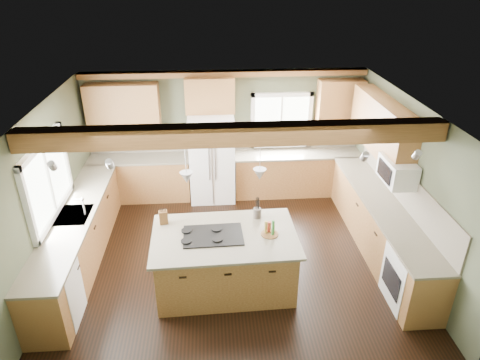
{
  "coord_description": "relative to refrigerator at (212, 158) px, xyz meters",
  "views": [
    {
      "loc": [
        -0.3,
        -5.85,
        4.45
      ],
      "look_at": [
        0.14,
        0.3,
        1.31
      ],
      "focal_mm": 32.0,
      "sensor_mm": 36.0,
      "label": 1
    }
  ],
  "objects": [
    {
      "name": "dishwasher",
      "position": [
        -2.19,
        -3.37,
        -0.47
      ],
      "size": [
        0.6,
        0.6,
        0.84
      ],
      "primitive_type": "cube",
      "color": "white",
      "rests_on": "floor"
    },
    {
      "name": "wall_right",
      "position": [
        3.1,
        -2.12,
        0.4
      ],
      "size": [
        0.0,
        5.0,
        5.0
      ],
      "primitive_type": "plane",
      "rotation": [
        1.57,
        0.0,
        -1.57
      ],
      "color": "#3F4531",
      "rests_on": "ground"
    },
    {
      "name": "oven",
      "position": [
        2.79,
        -3.37,
        -0.47
      ],
      "size": [
        0.6,
        0.72,
        0.84
      ],
      "primitive_type": "cube",
      "color": "white",
      "rests_on": "floor"
    },
    {
      "name": "backsplash_back",
      "position": [
        0.3,
        0.36,
        0.31
      ],
      "size": [
        5.58,
        0.03,
        0.58
      ],
      "primitive_type": "cube",
      "color": "brown",
      "rests_on": "wall_back"
    },
    {
      "name": "wall_left",
      "position": [
        -2.5,
        -2.12,
        0.4
      ],
      "size": [
        0.0,
        5.0,
        5.0
      ],
      "primitive_type": "plane",
      "rotation": [
        1.57,
        0.0,
        1.57
      ],
      "color": "#3F4531",
      "rests_on": "ground"
    },
    {
      "name": "upper_cab_over_fridge",
      "position": [
        -0.0,
        0.21,
        1.25
      ],
      "size": [
        0.96,
        0.35,
        0.7
      ],
      "primitive_type": "cube",
      "color": "brown",
      "rests_on": "wall_back"
    },
    {
      "name": "base_cab_back_right",
      "position": [
        1.79,
        0.08,
        -0.46
      ],
      "size": [
        2.62,
        0.6,
        0.88
      ],
      "primitive_type": "cube",
      "color": "brown",
      "rests_on": "floor"
    },
    {
      "name": "island",
      "position": [
        0.14,
        -2.81,
        -0.46
      ],
      "size": [
        2.01,
        1.26,
        0.88
      ],
      "primitive_type": "cube",
      "rotation": [
        0.0,
        0.0,
        0.03
      ],
      "color": "olive",
      "rests_on": "floor"
    },
    {
      "name": "window_left",
      "position": [
        -2.48,
        -2.07,
        0.65
      ],
      "size": [
        0.04,
        1.6,
        1.05
      ],
      "primitive_type": "cube",
      "color": "white",
      "rests_on": "wall_left"
    },
    {
      "name": "wall_back",
      "position": [
        0.3,
        0.38,
        0.4
      ],
      "size": [
        5.6,
        0.0,
        5.6
      ],
      "primitive_type": "plane",
      "rotation": [
        1.57,
        0.0,
        0.0
      ],
      "color": "#3F4531",
      "rests_on": "ground"
    },
    {
      "name": "cooktop",
      "position": [
        -0.02,
        -2.81,
        0.03
      ],
      "size": [
        0.87,
        0.59,
        0.02
      ],
      "primitive_type": "cube",
      "rotation": [
        0.0,
        0.0,
        0.03
      ],
      "color": "black",
      "rests_on": "island_top"
    },
    {
      "name": "faucet",
      "position": [
        -2.02,
        -2.07,
        0.15
      ],
      "size": [
        0.02,
        0.02,
        0.28
      ],
      "primitive_type": "cylinder",
      "color": "#B2B2B7",
      "rests_on": "sink"
    },
    {
      "name": "bottle_tray",
      "position": [
        0.8,
        -2.84,
        0.14
      ],
      "size": [
        0.28,
        0.28,
        0.23
      ],
      "primitive_type": null,
      "rotation": [
        0.0,
        0.0,
        -0.12
      ],
      "color": "brown",
      "rests_on": "island_top"
    },
    {
      "name": "pendant_right",
      "position": [
        0.64,
        -2.8,
        0.98
      ],
      "size": [
        0.18,
        0.18,
        0.16
      ],
      "primitive_type": "cone",
      "rotation": [
        3.14,
        0.0,
        0.0
      ],
      "color": "#B2B2B7",
      "rests_on": "ceiling"
    },
    {
      "name": "backsplash_right",
      "position": [
        3.08,
        -2.07,
        0.31
      ],
      "size": [
        0.03,
        3.7,
        0.58
      ],
      "primitive_type": "cube",
      "color": "brown",
      "rests_on": "wall_right"
    },
    {
      "name": "counter_left",
      "position": [
        -2.2,
        -2.07,
        0.0
      ],
      "size": [
        0.64,
        3.74,
        0.04
      ],
      "primitive_type": "cube",
      "color": "brown",
      "rests_on": "base_cab_left"
    },
    {
      "name": "counter_back_right",
      "position": [
        1.79,
        0.08,
        0.0
      ],
      "size": [
        2.66,
        0.64,
        0.04
      ],
      "primitive_type": "cube",
      "color": "brown",
      "rests_on": "base_cab_back_right"
    },
    {
      "name": "base_cab_right",
      "position": [
        2.8,
        -2.07,
        -0.46
      ],
      "size": [
        0.6,
        3.7,
        0.88
      ],
      "primitive_type": "cube",
      "color": "brown",
      "rests_on": "floor"
    },
    {
      "name": "refrigerator",
      "position": [
        0.0,
        0.0,
        0.0
      ],
      "size": [
        0.9,
        0.74,
        1.8
      ],
      "primitive_type": "cube",
      "color": "white",
      "rests_on": "floor"
    },
    {
      "name": "counter_back_left",
      "position": [
        -1.49,
        0.08,
        0.0
      ],
      "size": [
        2.06,
        0.64,
        0.04
      ],
      "primitive_type": "cube",
      "color": "brown",
      "rests_on": "base_cab_back_left"
    },
    {
      "name": "window_back",
      "position": [
        1.45,
        0.36,
        0.65
      ],
      "size": [
        1.1,
        0.04,
        1.0
      ],
      "primitive_type": "cube",
      "color": "white",
      "rests_on": "wall_back"
    },
    {
      "name": "counter_right",
      "position": [
        2.8,
        -2.07,
        0.0
      ],
      "size": [
        0.64,
        3.74,
        0.04
      ],
      "primitive_type": "cube",
      "color": "brown",
      "rests_on": "base_cab_right"
    },
    {
      "name": "sink",
      "position": [
        -2.2,
        -2.07,
        0.01
      ],
      "size": [
        0.5,
        0.65,
        0.03
      ],
      "primitive_type": "cube",
      "color": "#262628",
      "rests_on": "counter_left"
    },
    {
      "name": "base_cab_back_left",
      "position": [
        -1.49,
        0.08,
        -0.46
      ],
      "size": [
        2.02,
        0.6,
        0.88
      ],
      "primitive_type": "cube",
      "color": "brown",
      "rests_on": "floor"
    },
    {
      "name": "upper_cab_back_left",
      "position": [
        -1.69,
        0.21,
        1.05
      ],
      "size": [
        1.4,
        0.35,
        0.9
      ],
      "primitive_type": "cube",
      "color": "brown",
      "rests_on": "wall_back"
    },
    {
      "name": "ceiling_beam",
      "position": [
        0.3,
        -2.81,
        1.57
      ],
      "size": [
        5.55,
        0.26,
        0.26
      ],
      "primitive_type": "cube",
      "color": "#513317",
      "rests_on": "ceiling"
    },
    {
      "name": "base_cab_left",
      "position": [
        -2.2,
        -2.07,
        -0.46
      ],
      "size": [
        0.6,
        3.7,
        0.88
      ],
      "primitive_type": "cube",
      "color": "brown",
      "rests_on": "floor"
    },
    {
      "name": "floor",
      "position": [
        0.3,
        -2.12,
        -0.9
      ],
      "size": [
        5.6,
        5.6,
        0.0
      ],
      "primitive_type": "plane",
      "color": "black",
      "rests_on": "ground"
    },
    {
      "name": "soffit_trim",
      "position": [
        0.3,
        0.28,
        1.64
      ],
      "size": [
        5.55,
        0.2,
        0.1
      ],
      "primitive_type": "cube",
      "color": "#513317",
      "rests_on": "ceiling"
    },
    {
      "name": "island_top",
      "position": [
        0.14,
        -2.81,
        0.0
      ],
      "size": [
        2.15,
        1.4,
        0.04
      ],
      "primitive_type": "cube",
      "rotation": [
        0.0,
        0.0,
        0.03
      ],
      "color": "brown",
      "rests_on": "island"
    },
    {
      "name": "ceiling",
      "position": [
        0.3,
        -2.12,
        1.7
      ],
      "size": [
        5.6,
        5.6,
        0.0
      ],
      "primitive_type": "plane",
      "rotation": [
        3.14,
        0.0,
        0.0
      ],
      "color": "silver",
      "rests_on": "wall_back"
    },
    {
      "name": "utensil_crock",
      "position": [
        0.67,
        -2.36,
        0.1
      ],
      "size": [
        0.15,
        0.15,
        0.16
      ],
      "primitive_type": "cylinder",
      "rotation": [
        0.0,
        0.0,
        0.34
      ],
      "color": "#3F3732",
      "rests_on": "island_top"
    },
    {
      "name": "microwave",
      "position": [
        2.88,
        -2.17,
        0.65
      ],
      "size": [
        0.4,
        0.7,
        0.38
      ],
      "primitive_type": "cube",
      "color": "white",
      "rests_on": "wall_right"
    },
    {
      "name": "upper_cab_right",
      "position": [
        2.92,
        -1.22,
        1.05
      ],
      "size": [
        0.35,
        2.2,
        0.9
      ],
      "primitive_type": "cube",
      "color": "brown",
      "rests_on": "wall_right"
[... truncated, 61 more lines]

